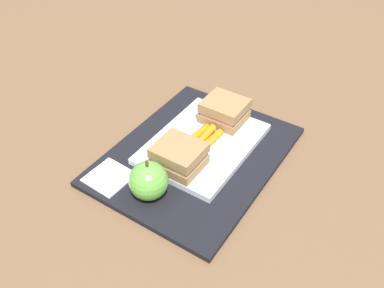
{
  "coord_description": "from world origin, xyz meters",
  "views": [
    {
      "loc": [
        0.48,
        0.31,
        0.53
      ],
      "look_at": [
        0.01,
        0.0,
        0.04
      ],
      "focal_mm": 38.92,
      "sensor_mm": 36.0,
      "label": 1
    }
  ],
  "objects_px": {
    "sandwich_half_right": "(179,156)",
    "paper_napkin": "(109,177)",
    "carrot_sticks_bundle": "(203,138)",
    "sandwich_half_left": "(224,111)",
    "apple": "(149,181)",
    "food_tray": "(203,144)"
  },
  "relations": [
    {
      "from": "food_tray",
      "to": "carrot_sticks_bundle",
      "type": "height_order",
      "value": "carrot_sticks_bundle"
    },
    {
      "from": "apple",
      "to": "food_tray",
      "type": "bearing_deg",
      "value": 176.73
    },
    {
      "from": "food_tray",
      "to": "sandwich_half_left",
      "type": "bearing_deg",
      "value": 180.0
    },
    {
      "from": "apple",
      "to": "sandwich_half_right",
      "type": "bearing_deg",
      "value": 173.3
    },
    {
      "from": "food_tray",
      "to": "paper_napkin",
      "type": "xyz_separation_m",
      "value": [
        0.16,
        -0.09,
        -0.0
      ]
    },
    {
      "from": "food_tray",
      "to": "carrot_sticks_bundle",
      "type": "bearing_deg",
      "value": 83.06
    },
    {
      "from": "sandwich_half_right",
      "to": "apple",
      "type": "bearing_deg",
      "value": -6.7
    },
    {
      "from": "food_tray",
      "to": "carrot_sticks_bundle",
      "type": "relative_size",
      "value": 2.96
    },
    {
      "from": "carrot_sticks_bundle",
      "to": "paper_napkin",
      "type": "bearing_deg",
      "value": -29.85
    },
    {
      "from": "paper_napkin",
      "to": "carrot_sticks_bundle",
      "type": "bearing_deg",
      "value": 150.15
    },
    {
      "from": "food_tray",
      "to": "paper_napkin",
      "type": "distance_m",
      "value": 0.18
    },
    {
      "from": "carrot_sticks_bundle",
      "to": "apple",
      "type": "xyz_separation_m",
      "value": [
        0.15,
        -0.01,
        0.01
      ]
    },
    {
      "from": "food_tray",
      "to": "sandwich_half_right",
      "type": "height_order",
      "value": "sandwich_half_right"
    },
    {
      "from": "food_tray",
      "to": "sandwich_half_right",
      "type": "relative_size",
      "value": 2.88
    },
    {
      "from": "food_tray",
      "to": "apple",
      "type": "bearing_deg",
      "value": -3.27
    },
    {
      "from": "food_tray",
      "to": "sandwich_half_left",
      "type": "distance_m",
      "value": 0.08
    },
    {
      "from": "apple",
      "to": "paper_napkin",
      "type": "height_order",
      "value": "apple"
    },
    {
      "from": "carrot_sticks_bundle",
      "to": "paper_napkin",
      "type": "xyz_separation_m",
      "value": [
        0.16,
        -0.09,
        -0.02
      ]
    },
    {
      "from": "sandwich_half_right",
      "to": "paper_napkin",
      "type": "relative_size",
      "value": 1.14
    },
    {
      "from": "apple",
      "to": "paper_napkin",
      "type": "xyz_separation_m",
      "value": [
        0.01,
        -0.08,
        -0.03
      ]
    },
    {
      "from": "sandwich_half_right",
      "to": "apple",
      "type": "xyz_separation_m",
      "value": [
        0.07,
        -0.01,
        -0.0
      ]
    },
    {
      "from": "carrot_sticks_bundle",
      "to": "sandwich_half_left",
      "type": "bearing_deg",
      "value": -179.64
    }
  ]
}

